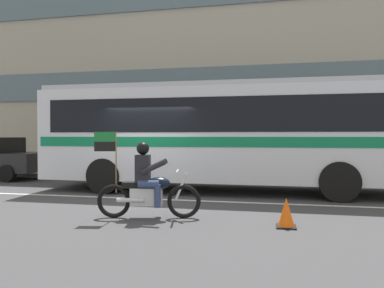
{
  "coord_description": "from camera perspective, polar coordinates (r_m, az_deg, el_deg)",
  "views": [
    {
      "loc": [
        3.41,
        -9.96,
        1.69
      ],
      "look_at": [
        1.49,
        -1.02,
        1.49
      ],
      "focal_mm": 34.41,
      "sensor_mm": 36.0,
      "label": 1
    }
  ],
  "objects": [
    {
      "name": "fire_hydrant",
      "position": [
        15.81,
        -12.25,
        -3.05
      ],
      "size": [
        0.22,
        0.3,
        0.75
      ],
      "color": "gold",
      "rests_on": "sidewalk_curb"
    },
    {
      "name": "motorcycle_with_rider",
      "position": [
        7.66,
        -6.91,
        -6.44
      ],
      "size": [
        2.17,
        0.75,
        1.78
      ],
      "color": "black",
      "rests_on": "ground_plane"
    },
    {
      "name": "traffic_cone",
      "position": [
        7.12,
        14.39,
        -10.39
      ],
      "size": [
        0.36,
        0.36,
        0.55
      ],
      "color": "#EA590F",
      "rests_on": "ground_plane"
    },
    {
      "name": "lane_center_stripe",
      "position": [
        10.11,
        -7.86,
        -8.38
      ],
      "size": [
        26.6,
        0.14,
        0.01
      ],
      "primitive_type": "cube",
      "color": "silver",
      "rests_on": "ground_plane"
    },
    {
      "name": "transit_bus",
      "position": [
        11.24,
        5.3,
        2.21
      ],
      "size": [
        11.13,
        2.67,
        3.22
      ],
      "color": "silver",
      "rests_on": "ground_plane"
    },
    {
      "name": "office_building_facade",
      "position": [
        18.21,
        1.02,
        14.99
      ],
      "size": [
        28.0,
        0.89,
        12.03
      ],
      "color": "gray",
      "rests_on": "ground_plane"
    },
    {
      "name": "sidewalk_curb",
      "position": [
        15.53,
        -0.62,
        -4.74
      ],
      "size": [
        28.0,
        3.8,
        0.15
      ],
      "primitive_type": "cube",
      "color": "gray",
      "rests_on": "ground_plane"
    },
    {
      "name": "ground_plane",
      "position": [
        10.67,
        -6.75,
        -7.89
      ],
      "size": [
        60.0,
        60.0,
        0.0
      ],
      "primitive_type": "plane",
      "color": "#3D3D3F"
    }
  ]
}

